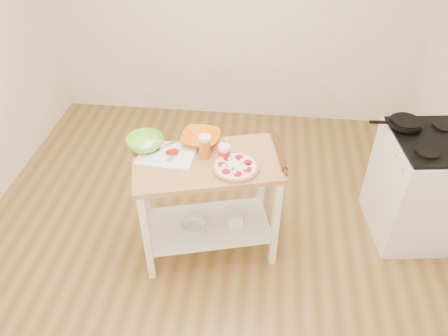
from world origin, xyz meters
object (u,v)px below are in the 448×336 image
at_px(prep_island, 207,189).
at_px(orange_bowl, 201,138).
at_px(shelf_glass_bowl, 194,226).
at_px(skillet, 405,123).
at_px(rolling_pin, 280,153).
at_px(yogurt_tub, 224,152).
at_px(shelf_bin, 235,218).
at_px(green_bowl, 145,143).
at_px(beer_pint, 205,147).
at_px(spatula, 173,155).
at_px(pizza, 235,167).
at_px(knife, 158,149).
at_px(gas_stove, 418,187).
at_px(cutting_board, 167,154).

height_order(prep_island, orange_bowl, orange_bowl).
xyz_separation_m(orange_bowl, shelf_glass_bowl, (-0.03, -0.29, -0.64)).
height_order(skillet, rolling_pin, skillet).
distance_m(yogurt_tub, shelf_bin, 0.64).
xyz_separation_m(green_bowl, shelf_bin, (0.68, -0.08, -0.63)).
relative_size(green_bowl, yogurt_tub, 1.47).
height_order(skillet, beer_pint, beer_pint).
distance_m(spatula, yogurt_tub, 0.37).
bearing_deg(pizza, beer_pint, 154.39).
height_order(knife, shelf_glass_bowl, knife).
distance_m(knife, rolling_pin, 0.88).
bearing_deg(beer_pint, gas_stove, 11.75).
height_order(skillet, shelf_glass_bowl, skillet).
distance_m(pizza, spatula, 0.46).
bearing_deg(cutting_board, pizza, -7.36).
height_order(pizza, knife, pizza).
relative_size(gas_stove, yogurt_tub, 6.00).
distance_m(pizza, yogurt_tub, 0.15).
relative_size(skillet, cutting_board, 0.96).
bearing_deg(spatula, orange_bowl, 2.36).
distance_m(beer_pint, shelf_bin, 0.71).
distance_m(pizza, cutting_board, 0.52).
bearing_deg(beer_pint, shelf_glass_bowl, -128.12).
bearing_deg(beer_pint, orange_bowl, 108.30).
bearing_deg(skillet, beer_pint, -165.27).
distance_m(green_bowl, yogurt_tub, 0.59).
bearing_deg(prep_island, gas_stove, 13.63).
distance_m(skillet, cutting_board, 1.83).
height_order(knife, shelf_bin, knife).
bearing_deg(knife, shelf_glass_bowl, -69.55).
xyz_separation_m(pizza, rolling_pin, (0.31, 0.18, 0.01)).
bearing_deg(rolling_pin, orange_bowl, 170.15).
xyz_separation_m(cutting_board, spatula, (0.05, -0.02, 0.01)).
height_order(spatula, green_bowl, green_bowl).
height_order(cutting_board, shelf_bin, cutting_board).
bearing_deg(skillet, shelf_bin, -161.55).
height_order(green_bowl, shelf_glass_bowl, green_bowl).
height_order(gas_stove, skillet, gas_stove).
xyz_separation_m(skillet, rolling_pin, (-0.94, -0.43, -0.05)).
bearing_deg(knife, rolling_pin, -36.83).
relative_size(pizza, rolling_pin, 0.88).
relative_size(orange_bowl, rolling_pin, 0.76).
bearing_deg(prep_island, rolling_pin, 13.57).
xyz_separation_m(prep_island, rolling_pin, (0.52, 0.12, 0.28)).
bearing_deg(beer_pint, rolling_pin, 7.60).
bearing_deg(gas_stove, rolling_pin, -174.09).
bearing_deg(knife, gas_stove, -30.38).
distance_m(prep_island, knife, 0.47).
bearing_deg(prep_island, beer_pint, 108.60).
height_order(green_bowl, beer_pint, beer_pint).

